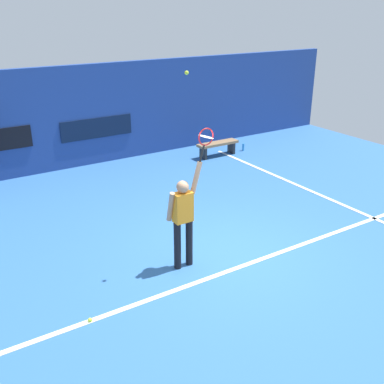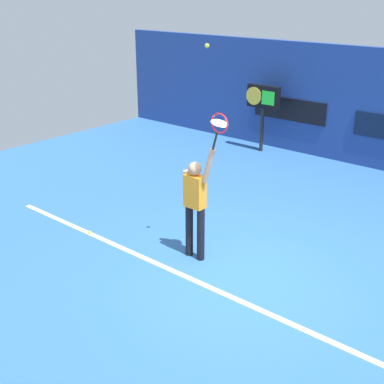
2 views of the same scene
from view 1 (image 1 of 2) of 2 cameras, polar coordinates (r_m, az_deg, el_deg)
The scene contains 11 objects.
ground_plane at distance 8.94m, azimuth 4.15°, elevation -7.71°, with size 18.00×18.00×0.00m, color #2D609E.
back_wall at distance 13.92m, azimuth -12.15°, elevation 9.45°, with size 18.00×0.20×2.94m, color navy.
sponsor_banner_center at distance 13.90m, azimuth -11.84°, elevation 7.86°, with size 2.20×0.03×0.60m, color #0C1933.
court_baseline at distance 8.57m, azimuth 6.38°, elevation -9.22°, with size 10.00×0.10×0.01m, color white.
court_sideline at distance 12.58m, azimuth 12.68°, elevation 1.02°, with size 0.10×7.00×0.01m, color white.
tennis_player at distance 8.06m, azimuth -1.13°, elevation -3.09°, with size 0.64×0.31×1.98m.
tennis_racket at distance 7.81m, azimuth 1.71°, elevation 6.69°, with size 0.39×0.27×0.63m.
tennis_ball at distance 7.49m, azimuth -0.68°, elevation 14.74°, with size 0.07×0.07×0.07m, color #CCE033.
court_bench at distance 14.53m, azimuth 3.24°, elevation 5.83°, with size 1.40×0.36×0.45m.
water_bottle at distance 15.20m, azimuth 6.45°, elevation 5.62°, with size 0.07×0.07×0.24m, color #338CD8.
spare_ball at distance 7.36m, azimuth -12.67°, elevation -15.40°, with size 0.07×0.07×0.07m, color #CCE033.
Camera 1 is at (-4.67, -6.17, 4.48)m, focal length 42.50 mm.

